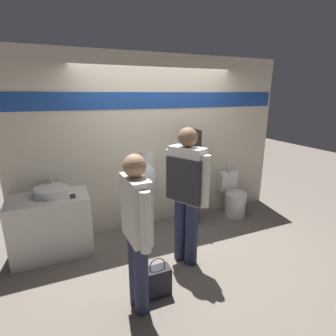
{
  "coord_description": "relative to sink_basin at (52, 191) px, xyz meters",
  "views": [
    {
      "loc": [
        -1.48,
        -3.27,
        2.12
      ],
      "look_at": [
        0.0,
        0.17,
        1.05
      ],
      "focal_mm": 28.0,
      "sensor_mm": 36.0,
      "label": 1
    }
  ],
  "objects": [
    {
      "name": "person_in_vest",
      "position": [
        1.53,
        -0.94,
        0.14
      ],
      "size": [
        0.41,
        0.55,
        1.75
      ],
      "rotation": [
        0.0,
        0.0,
        2.05
      ],
      "color": "#282D4C",
      "rests_on": "ground_plane"
    },
    {
      "name": "urinal_near_counter",
      "position": [
        1.34,
        0.13,
        -0.03
      ],
      "size": [
        0.37,
        0.25,
        1.25
      ],
      "color": "silver",
      "rests_on": "ground_plane"
    },
    {
      "name": "cell_phone",
      "position": [
        0.25,
        -0.18,
        -0.05
      ],
      "size": [
        0.07,
        0.14,
        0.01
      ],
      "color": "#232328",
      "rests_on": "sink_counter"
    },
    {
      "name": "divider_near_counter",
      "position": [
        2.14,
        0.02,
        -0.08
      ],
      "size": [
        0.03,
        0.44,
        1.59
      ],
      "color": "#28231E",
      "rests_on": "ground_plane"
    },
    {
      "name": "sink_basin",
      "position": [
        0.0,
        0.0,
        0.0
      ],
      "size": [
        0.44,
        0.44,
        0.24
      ],
      "color": "white",
      "rests_on": "sink_counter"
    },
    {
      "name": "shopping_bag",
      "position": [
        0.97,
        -1.37,
        -0.71
      ],
      "size": [
        0.28,
        0.15,
        0.45
      ],
      "color": "#232328",
      "rests_on": "ground_plane"
    },
    {
      "name": "ground_plane",
      "position": [
        1.62,
        -0.33,
        -0.87
      ],
      "size": [
        16.0,
        16.0,
        0.0
      ],
      "primitive_type": "plane",
      "color": "#70665B"
    },
    {
      "name": "person_with_lanyard",
      "position": [
        0.74,
        -1.44,
        0.02
      ],
      "size": [
        0.21,
        0.56,
        1.61
      ],
      "rotation": [
        0.0,
        0.0,
        1.62
      ],
      "color": "#282D4C",
      "rests_on": "ground_plane"
    },
    {
      "name": "toilet",
      "position": [
        2.94,
        -0.06,
        -0.56
      ],
      "size": [
        0.38,
        0.54,
        0.9
      ],
      "color": "white",
      "rests_on": "ground_plane"
    },
    {
      "name": "sink_counter",
      "position": [
        -0.05,
        -0.06,
        -0.46
      ],
      "size": [
        1.0,
        0.61,
        0.82
      ],
      "color": "silver",
      "rests_on": "ground_plane"
    },
    {
      "name": "display_wall",
      "position": [
        1.62,
        0.27,
        0.49
      ],
      "size": [
        4.43,
        0.07,
        2.7
      ],
      "color": "beige",
      "rests_on": "ground_plane"
    }
  ]
}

